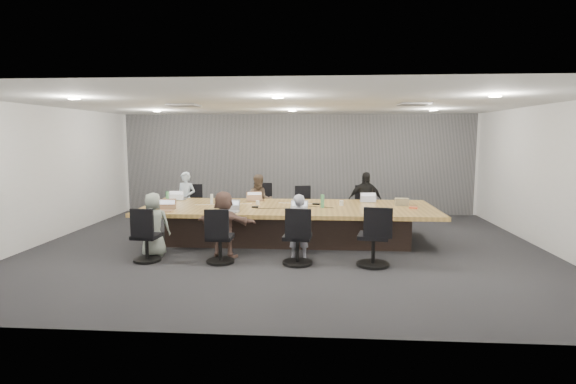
# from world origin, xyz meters

# --- Properties ---
(floor) EXTENTS (10.00, 8.00, 0.00)m
(floor) POSITION_xyz_m (0.00, 0.00, 0.00)
(floor) COLOR #27282B
(floor) RESTS_ON ground
(ceiling) EXTENTS (10.00, 8.00, 0.00)m
(ceiling) POSITION_xyz_m (0.00, 0.00, 2.80)
(ceiling) COLOR white
(ceiling) RESTS_ON wall_back
(wall_back) EXTENTS (10.00, 0.00, 2.80)m
(wall_back) POSITION_xyz_m (0.00, 4.00, 1.40)
(wall_back) COLOR silver
(wall_back) RESTS_ON ground
(wall_front) EXTENTS (10.00, 0.00, 2.80)m
(wall_front) POSITION_xyz_m (0.00, -4.00, 1.40)
(wall_front) COLOR silver
(wall_front) RESTS_ON ground
(wall_left) EXTENTS (0.00, 8.00, 2.80)m
(wall_left) POSITION_xyz_m (-5.00, 0.00, 1.40)
(wall_left) COLOR silver
(wall_left) RESTS_ON ground
(wall_right) EXTENTS (0.00, 8.00, 2.80)m
(wall_right) POSITION_xyz_m (5.00, 0.00, 1.40)
(wall_right) COLOR silver
(wall_right) RESTS_ON ground
(curtain) EXTENTS (9.80, 0.04, 2.80)m
(curtain) POSITION_xyz_m (0.00, 3.92, 1.40)
(curtain) COLOR slate
(curtain) RESTS_ON ground
(conference_table) EXTENTS (6.00, 2.20, 0.74)m
(conference_table) POSITION_xyz_m (0.00, 0.50, 0.40)
(conference_table) COLOR #2F221C
(conference_table) RESTS_ON ground
(chair_0) EXTENTS (0.60, 0.60, 0.76)m
(chair_0) POSITION_xyz_m (-2.57, 2.20, 0.38)
(chair_0) COLOR black
(chair_0) RESTS_ON ground
(chair_1) EXTENTS (0.58, 0.58, 0.84)m
(chair_1) POSITION_xyz_m (-0.78, 2.20, 0.42)
(chair_1) COLOR black
(chair_1) RESTS_ON ground
(chair_2) EXTENTS (0.60, 0.60, 0.73)m
(chair_2) POSITION_xyz_m (0.17, 2.20, 0.36)
(chair_2) COLOR black
(chair_2) RESTS_ON ground
(chair_3) EXTENTS (0.55, 0.55, 0.77)m
(chair_3) POSITION_xyz_m (1.71, 2.20, 0.38)
(chair_3) COLOR black
(chair_3) RESTS_ON ground
(chair_4) EXTENTS (0.54, 0.54, 0.75)m
(chair_4) POSITION_xyz_m (-2.37, -1.20, 0.37)
(chair_4) COLOR black
(chair_4) RESTS_ON ground
(chair_5) EXTENTS (0.52, 0.52, 0.76)m
(chair_5) POSITION_xyz_m (-1.06, -1.20, 0.38)
(chair_5) COLOR black
(chair_5) RESTS_ON ground
(chair_6) EXTENTS (0.59, 0.59, 0.80)m
(chair_6) POSITION_xyz_m (0.27, -1.20, 0.40)
(chair_6) COLOR black
(chair_6) RESTS_ON ground
(chair_7) EXTENTS (0.68, 0.68, 0.86)m
(chair_7) POSITION_xyz_m (1.56, -1.20, 0.43)
(chair_7) COLOR black
(chair_7) RESTS_ON ground
(person_0) EXTENTS (0.54, 0.42, 1.33)m
(person_0) POSITION_xyz_m (-2.57, 1.85, 0.67)
(person_0) COLOR silver
(person_0) RESTS_ON ground
(laptop_0) EXTENTS (0.33, 0.23, 0.02)m
(laptop_0) POSITION_xyz_m (-2.57, 1.30, 0.75)
(laptop_0) COLOR #B2B2B7
(laptop_0) RESTS_ON conference_table
(person_1) EXTENTS (0.73, 0.63, 1.28)m
(person_1) POSITION_xyz_m (-0.78, 1.85, 0.64)
(person_1) COLOR brown
(person_1) RESTS_ON ground
(laptop_1) EXTENTS (0.38, 0.30, 0.02)m
(laptop_1) POSITION_xyz_m (-0.78, 1.30, 0.75)
(laptop_1) COLOR #8C6647
(laptop_1) RESTS_ON conference_table
(person_3) EXTENTS (0.80, 0.33, 1.36)m
(person_3) POSITION_xyz_m (1.71, 1.85, 0.68)
(person_3) COLOR black
(person_3) RESTS_ON ground
(laptop_3) EXTENTS (0.35, 0.25, 0.02)m
(laptop_3) POSITION_xyz_m (1.71, 1.30, 0.75)
(laptop_3) COLOR #B2B2B7
(laptop_3) RESTS_ON conference_table
(person_4) EXTENTS (0.64, 0.48, 1.17)m
(person_4) POSITION_xyz_m (-2.37, -0.85, 0.59)
(person_4) COLOR gray
(person_4) RESTS_ON ground
(laptop_4) EXTENTS (0.37, 0.27, 0.02)m
(laptop_4) POSITION_xyz_m (-2.37, -0.30, 0.75)
(laptop_4) COLOR #8C6647
(laptop_4) RESTS_ON conference_table
(person_5) EXTENTS (1.18, 0.58, 1.22)m
(person_5) POSITION_xyz_m (-1.06, -0.85, 0.61)
(person_5) COLOR brown
(person_5) RESTS_ON ground
(laptop_5) EXTENTS (0.34, 0.24, 0.02)m
(laptop_5) POSITION_xyz_m (-1.06, -0.30, 0.75)
(laptop_5) COLOR #B2B2B7
(laptop_5) RESTS_ON conference_table
(person_6) EXTENTS (0.45, 0.31, 1.17)m
(person_6) POSITION_xyz_m (0.27, -0.85, 0.59)
(person_6) COLOR #9EA0B0
(person_6) RESTS_ON ground
(laptop_6) EXTENTS (0.36, 0.27, 0.02)m
(laptop_6) POSITION_xyz_m (0.27, -0.30, 0.75)
(laptop_6) COLOR #B2B2B7
(laptop_6) RESTS_ON conference_table
(bottle_green_left) EXTENTS (0.09, 0.09, 0.26)m
(bottle_green_left) POSITION_xyz_m (-2.63, 0.69, 0.87)
(bottle_green_left) COLOR #4D9B65
(bottle_green_left) RESTS_ON conference_table
(bottle_green_right) EXTENTS (0.10, 0.10, 0.27)m
(bottle_green_right) POSITION_xyz_m (0.71, 0.37, 0.87)
(bottle_green_right) COLOR #4D9B65
(bottle_green_right) RESTS_ON conference_table
(bottle_clear) EXTENTS (0.08, 0.08, 0.21)m
(bottle_clear) POSITION_xyz_m (-1.67, 0.72, 0.85)
(bottle_clear) COLOR silver
(bottle_clear) RESTS_ON conference_table
(cup_white_far) EXTENTS (0.10, 0.10, 0.09)m
(cup_white_far) POSITION_xyz_m (-0.66, 0.64, 0.79)
(cup_white_far) COLOR white
(cup_white_far) RESTS_ON conference_table
(cup_white_near) EXTENTS (0.10, 0.10, 0.10)m
(cup_white_near) POSITION_xyz_m (1.11, 0.68, 0.79)
(cup_white_near) COLOR white
(cup_white_near) RESTS_ON conference_table
(mug_brown) EXTENTS (0.10, 0.10, 0.10)m
(mug_brown) POSITION_xyz_m (-2.49, 0.33, 0.79)
(mug_brown) COLOR brown
(mug_brown) RESTS_ON conference_table
(mic_left) EXTENTS (0.14, 0.10, 0.03)m
(mic_left) POSITION_xyz_m (-0.67, 0.27, 0.75)
(mic_left) COLOR black
(mic_left) RESTS_ON conference_table
(mic_right) EXTENTS (0.17, 0.14, 0.03)m
(mic_right) POSITION_xyz_m (0.58, 0.75, 0.76)
(mic_right) COLOR black
(mic_right) RESTS_ON conference_table
(stapler) EXTENTS (0.16, 0.06, 0.06)m
(stapler) POSITION_xyz_m (0.17, -0.03, 0.77)
(stapler) COLOR black
(stapler) RESTS_ON conference_table
(canvas_bag) EXTENTS (0.29, 0.20, 0.15)m
(canvas_bag) POSITION_xyz_m (2.37, 0.77, 0.82)
(canvas_bag) COLOR gray
(canvas_bag) RESTS_ON conference_table
(snack_packet) EXTENTS (0.19, 0.15, 0.04)m
(snack_packet) POSITION_xyz_m (2.53, 0.37, 0.76)
(snack_packet) COLOR #D25A34
(snack_packet) RESTS_ON conference_table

